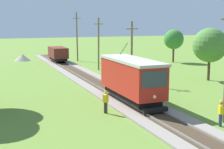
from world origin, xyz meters
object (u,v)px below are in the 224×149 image
(utility_pole_mid, at_px, (132,52))
(track_worker, at_px, (221,112))
(freight_car, at_px, (58,54))
(gravel_pile, at_px, (23,57))
(second_worker, at_px, (106,101))
(tree_left_near, at_px, (210,45))
(tree_right_far, at_px, (174,39))
(red_tram, at_px, (131,78))
(utility_pole_distant, at_px, (77,36))
(utility_pole_far, at_px, (99,43))

(utility_pole_mid, distance_m, track_worker, 15.88)
(freight_car, distance_m, gravel_pile, 7.56)
(gravel_pile, bearing_deg, second_worker, -86.62)
(freight_car, xyz_separation_m, track_worker, (2.93, -36.50, -0.57))
(tree_left_near, height_order, tree_right_far, tree_left_near)
(red_tram, xyz_separation_m, tree_left_near, (13.10, 6.36, 1.97))
(red_tram, bearing_deg, utility_pole_mid, 64.66)
(freight_car, bearing_deg, red_tram, -89.99)
(tree_right_far, bearing_deg, second_worker, -131.35)
(gravel_pile, relative_size, tree_right_far, 0.52)
(freight_car, height_order, track_worker, freight_car)
(freight_car, distance_m, tree_right_far, 19.63)
(utility_pole_mid, relative_size, track_worker, 3.89)
(red_tram, xyz_separation_m, utility_pole_mid, (3.74, 7.90, 1.37))
(utility_pole_distant, bearing_deg, second_worker, -101.93)
(utility_pole_distant, xyz_separation_m, second_worker, (-6.82, -32.30, -3.34))
(red_tram, xyz_separation_m, utility_pole_distant, (3.74, 30.27, 2.13))
(gravel_pile, bearing_deg, red_tram, -81.31)
(freight_car, xyz_separation_m, utility_pole_distant, (3.74, 1.52, 2.77))
(utility_pole_far, relative_size, tree_left_near, 1.20)
(freight_car, relative_size, track_worker, 2.91)
(utility_pole_far, distance_m, second_worker, 22.23)
(utility_pole_distant, distance_m, second_worker, 33.18)
(track_worker, xyz_separation_m, second_worker, (-6.02, 5.72, 0.00))
(gravel_pile, xyz_separation_m, second_worker, (2.14, -36.17, 0.40))
(tree_left_near, bearing_deg, track_worker, -125.78)
(gravel_pile, height_order, tree_right_far, tree_right_far)
(utility_pole_mid, xyz_separation_m, utility_pole_far, (0.00, 11.04, 0.25))
(utility_pole_far, xyz_separation_m, gravel_pile, (-8.96, 15.21, -3.23))
(freight_car, xyz_separation_m, tree_right_far, (18.43, -6.34, 2.34))
(red_tram, height_order, utility_pole_far, utility_pole_far)
(utility_pole_mid, relative_size, utility_pole_far, 0.93)
(tree_right_far, bearing_deg, gravel_pile, 153.62)
(utility_pole_distant, relative_size, gravel_pile, 2.93)
(red_tram, distance_m, track_worker, 8.37)
(freight_car, distance_m, utility_pole_far, 10.75)
(utility_pole_mid, xyz_separation_m, gravel_pile, (-8.96, 26.25, -2.98))
(utility_pole_far, distance_m, track_worker, 26.85)
(second_worker, distance_m, tree_right_far, 32.69)
(utility_pole_mid, height_order, track_worker, utility_pole_mid)
(second_worker, bearing_deg, utility_pole_distant, -133.21)
(freight_car, xyz_separation_m, utility_pole_far, (3.74, -9.82, 2.26))
(red_tram, distance_m, utility_pole_far, 19.37)
(utility_pole_far, height_order, track_worker, utility_pole_far)
(utility_pole_far, relative_size, utility_pole_distant, 0.88)
(utility_pole_mid, bearing_deg, track_worker, -92.96)
(utility_pole_mid, bearing_deg, utility_pole_distant, 90.00)
(second_worker, xyz_separation_m, tree_right_far, (21.51, 24.44, 2.91))
(red_tram, xyz_separation_m, tree_right_far, (18.43, 22.42, 1.70))
(track_worker, relative_size, second_worker, 1.00)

